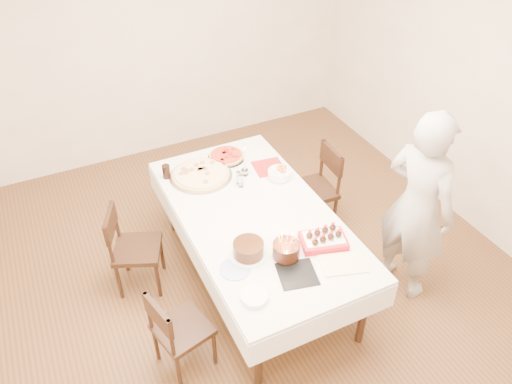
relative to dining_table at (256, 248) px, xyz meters
name	(u,v)px	position (x,y,z in m)	size (l,w,h in m)	color
floor	(259,282)	(0.01, -0.06, -0.38)	(5.00, 5.00, 0.00)	#4F311B
wall_back	(157,39)	(0.01, 2.44, 0.98)	(4.50, 0.04, 2.70)	#EBE1C5
wall_right	(490,92)	(2.26, -0.06, 0.98)	(0.04, 5.00, 2.70)	#EBE1C5
dining_table	(256,248)	(0.00, 0.00, 0.00)	(1.14, 2.14, 0.75)	silver
chair_right_savory	(312,190)	(0.79, 0.41, 0.06)	(0.44, 0.44, 0.86)	black
chair_left_savory	(137,249)	(-0.91, 0.39, 0.03)	(0.41, 0.41, 0.81)	black
chair_left_dessert	(183,329)	(-0.84, -0.52, 0.01)	(0.40, 0.40, 0.77)	black
person	(417,207)	(1.12, -0.59, 0.48)	(0.62, 0.41, 1.70)	#B3ADA9
pizza_white	(201,175)	(-0.21, 0.67, 0.40)	(0.55, 0.55, 0.04)	beige
pizza_pepperoni	(226,156)	(0.10, 0.84, 0.40)	(0.34, 0.34, 0.04)	red
red_placemat	(269,167)	(0.39, 0.53, 0.38)	(0.26, 0.26, 0.01)	#B21E1E
pasta_bowl	(279,174)	(0.40, 0.36, 0.42)	(0.20, 0.20, 0.07)	white
taper_candle	(245,161)	(0.15, 0.53, 0.52)	(0.06, 0.06, 0.30)	white
shaker_pair	(241,181)	(0.04, 0.38, 0.43)	(0.10, 0.10, 0.12)	white
cola_glass	(166,172)	(-0.49, 0.79, 0.44)	(0.07, 0.07, 0.13)	black
layer_cake	(248,249)	(-0.25, -0.39, 0.43)	(0.29, 0.29, 0.11)	#381D0E
cake_board	(297,274)	(-0.03, -0.71, 0.38)	(0.26, 0.26, 0.01)	black
birthday_cake	(286,247)	(-0.01, -0.52, 0.48)	(0.20, 0.20, 0.18)	#37190F
strawberry_box	(323,240)	(0.30, -0.53, 0.42)	(0.34, 0.22, 0.08)	red
box_lid	(343,264)	(0.31, -0.77, 0.38)	(0.32, 0.21, 0.03)	beige
plate_stack	(254,297)	(-0.39, -0.78, 0.39)	(0.18, 0.18, 0.04)	white
china_plate	(235,269)	(-0.40, -0.47, 0.38)	(0.23, 0.23, 0.01)	white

